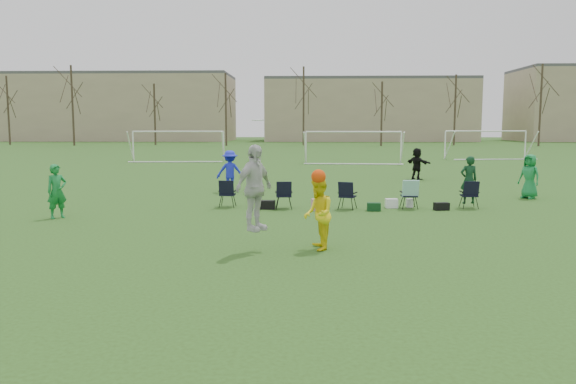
{
  "coord_description": "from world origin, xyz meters",
  "views": [
    {
      "loc": [
        0.37,
        -11.44,
        2.88
      ],
      "look_at": [
        -0.07,
        2.29,
        1.25
      ],
      "focal_mm": 35.0,
      "sensor_mm": 36.0,
      "label": 1
    }
  ],
  "objects_px": {
    "fielder_blue": "(230,171)",
    "goal_right": "(486,137)",
    "fielder_green_far": "(529,176)",
    "goal_mid": "(353,138)",
    "fielder_green_near": "(57,191)",
    "goal_left": "(178,137)",
    "center_contest": "(284,199)",
    "fielder_black": "(417,164)"
  },
  "relations": [
    {
      "from": "goal_left",
      "to": "goal_right",
      "type": "bearing_deg",
      "value": 3.75
    },
    {
      "from": "goal_left",
      "to": "center_contest",
      "type": "bearing_deg",
      "value": -78.22
    },
    {
      "from": "fielder_black",
      "to": "goal_mid",
      "type": "height_order",
      "value": "goal_mid"
    },
    {
      "from": "fielder_black",
      "to": "center_contest",
      "type": "relative_size",
      "value": 0.56
    },
    {
      "from": "fielder_black",
      "to": "center_contest",
      "type": "distance_m",
      "value": 18.6
    },
    {
      "from": "goal_mid",
      "to": "fielder_blue",
      "type": "bearing_deg",
      "value": -105.77
    },
    {
      "from": "fielder_blue",
      "to": "fielder_black",
      "type": "bearing_deg",
      "value": -152.77
    },
    {
      "from": "fielder_green_far",
      "to": "fielder_black",
      "type": "distance_m",
      "value": 8.3
    },
    {
      "from": "fielder_green_near",
      "to": "goal_mid",
      "type": "bearing_deg",
      "value": 20.34
    },
    {
      "from": "fielder_green_near",
      "to": "goal_left",
      "type": "xyz_separation_m",
      "value": [
        -2.62,
        28.36,
        1.08
      ]
    },
    {
      "from": "fielder_green_near",
      "to": "fielder_black",
      "type": "distance_m",
      "value": 18.94
    },
    {
      "from": "fielder_black",
      "to": "goal_left",
      "type": "xyz_separation_m",
      "value": [
        -16.31,
        15.27,
        1.08
      ]
    },
    {
      "from": "fielder_blue",
      "to": "goal_right",
      "type": "height_order",
      "value": "goal_right"
    },
    {
      "from": "fielder_black",
      "to": "center_contest",
      "type": "bearing_deg",
      "value": 123.23
    },
    {
      "from": "goal_mid",
      "to": "fielder_black",
      "type": "bearing_deg",
      "value": -76.12
    },
    {
      "from": "fielder_green_near",
      "to": "fielder_blue",
      "type": "relative_size",
      "value": 0.94
    },
    {
      "from": "fielder_green_far",
      "to": "goal_right",
      "type": "height_order",
      "value": "goal_right"
    },
    {
      "from": "fielder_black",
      "to": "fielder_blue",
      "type": "bearing_deg",
      "value": 86.49
    },
    {
      "from": "goal_left",
      "to": "goal_right",
      "type": "distance_m",
      "value": 26.31
    },
    {
      "from": "goal_left",
      "to": "fielder_blue",
      "type": "bearing_deg",
      "value": -76.6
    },
    {
      "from": "fielder_green_near",
      "to": "fielder_blue",
      "type": "xyz_separation_m",
      "value": [
        4.46,
        7.09,
        0.06
      ]
    },
    {
      "from": "fielder_green_near",
      "to": "fielder_blue",
      "type": "height_order",
      "value": "fielder_blue"
    },
    {
      "from": "fielder_blue",
      "to": "center_contest",
      "type": "distance_m",
      "value": 11.79
    },
    {
      "from": "fielder_green_near",
      "to": "fielder_blue",
      "type": "distance_m",
      "value": 8.38
    },
    {
      "from": "fielder_green_far",
      "to": "center_contest",
      "type": "xyz_separation_m",
      "value": [
        -9.36,
        -9.68,
        0.32
      ]
    },
    {
      "from": "fielder_black",
      "to": "goal_mid",
      "type": "relative_size",
      "value": 0.23
    },
    {
      "from": "fielder_green_near",
      "to": "center_contest",
      "type": "relative_size",
      "value": 0.56
    },
    {
      "from": "goal_left",
      "to": "goal_right",
      "type": "height_order",
      "value": "same"
    },
    {
      "from": "fielder_blue",
      "to": "goal_left",
      "type": "bearing_deg",
      "value": -77.33
    },
    {
      "from": "fielder_green_near",
      "to": "goal_left",
      "type": "height_order",
      "value": "goal_left"
    },
    {
      "from": "goal_mid",
      "to": "fielder_green_far",
      "type": "bearing_deg",
      "value": -72.06
    },
    {
      "from": "fielder_black",
      "to": "goal_mid",
      "type": "distance_m",
      "value": 13.52
    },
    {
      "from": "fielder_blue",
      "to": "goal_mid",
      "type": "xyz_separation_m",
      "value": [
        6.92,
        19.27,
        1.02
      ]
    },
    {
      "from": "fielder_green_far",
      "to": "goal_mid",
      "type": "xyz_separation_m",
      "value": [
        -5.22,
        21.04,
        1.04
      ]
    },
    {
      "from": "fielder_green_far",
      "to": "goal_mid",
      "type": "bearing_deg",
      "value": 156.51
    },
    {
      "from": "fielder_blue",
      "to": "goal_mid",
      "type": "bearing_deg",
      "value": -115.51
    },
    {
      "from": "fielder_black",
      "to": "goal_left",
      "type": "relative_size",
      "value": 0.23
    },
    {
      "from": "center_contest",
      "to": "fielder_black",
      "type": "bearing_deg",
      "value": 69.72
    },
    {
      "from": "fielder_blue",
      "to": "fielder_green_far",
      "type": "xyz_separation_m",
      "value": [
        12.15,
        -1.78,
        -0.02
      ]
    },
    {
      "from": "fielder_green_far",
      "to": "center_contest",
      "type": "relative_size",
      "value": 0.58
    },
    {
      "from": "fielder_green_far",
      "to": "goal_mid",
      "type": "distance_m",
      "value": 21.71
    },
    {
      "from": "center_contest",
      "to": "goal_right",
      "type": "bearing_deg",
      "value": 66.28
    }
  ]
}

